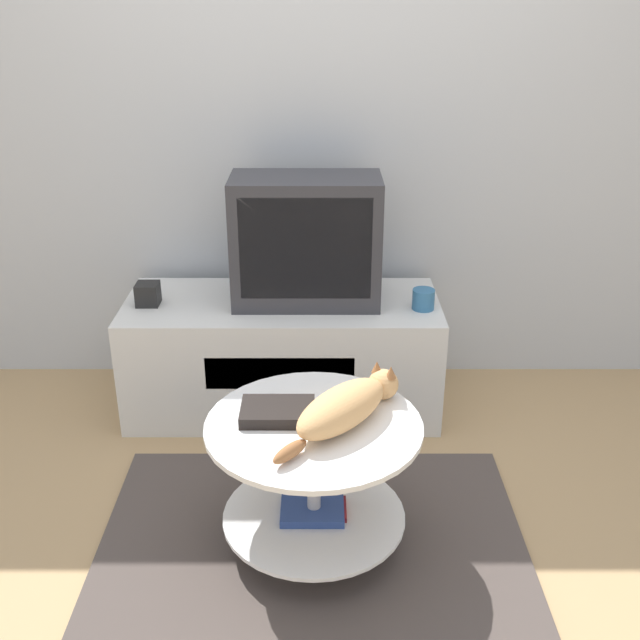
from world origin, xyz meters
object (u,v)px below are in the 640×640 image
speaker (146,294)px  cat (345,406)px  dvd_box (276,412)px  tv (305,241)px

speaker → cat: (0.81, -0.91, -0.01)m
speaker → dvd_box: 1.06m
tv → cat: size_ratio=1.29×
speaker → cat: 1.22m
speaker → cat: size_ratio=0.20×
tv → dvd_box: (-0.08, -0.92, -0.27)m
dvd_box → cat: size_ratio=0.49×
speaker → tv: bearing=3.4°
speaker → dvd_box: size_ratio=0.40×
tv → cat: bearing=-81.6°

